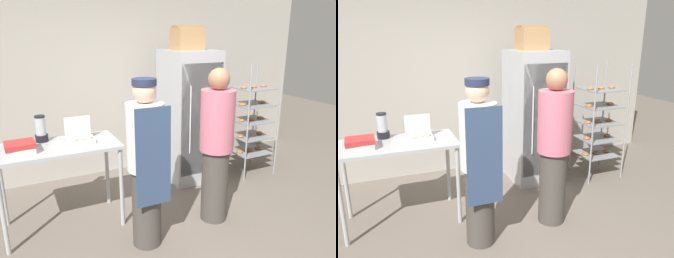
# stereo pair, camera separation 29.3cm
# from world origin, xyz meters

# --- Properties ---
(ground_plane) EXTENTS (14.00, 14.00, 0.00)m
(ground_plane) POSITION_xyz_m (0.00, 0.00, 0.00)
(ground_plane) COLOR #6B6056
(back_wall) EXTENTS (6.40, 0.12, 3.00)m
(back_wall) POSITION_xyz_m (0.00, 2.37, 1.50)
(back_wall) COLOR #ADA89E
(back_wall) RESTS_ON ground_plane
(refrigerator) EXTENTS (0.66, 0.73, 1.82)m
(refrigerator) POSITION_xyz_m (0.74, 1.60, 0.91)
(refrigerator) COLOR #ADAFB5
(refrigerator) RESTS_ON ground_plane
(baking_rack) EXTENTS (0.58, 0.54, 1.64)m
(baking_rack) POSITION_xyz_m (1.67, 1.36, 0.80)
(baking_rack) COLOR #93969B
(baking_rack) RESTS_ON ground_plane
(prep_counter) EXTENTS (1.23, 0.63, 0.93)m
(prep_counter) POSITION_xyz_m (-1.10, 1.08, 0.82)
(prep_counter) COLOR #ADAFB5
(prep_counter) RESTS_ON ground_plane
(donut_box) EXTENTS (0.28, 0.21, 0.26)m
(donut_box) POSITION_xyz_m (-0.87, 1.08, 0.98)
(donut_box) COLOR silver
(donut_box) RESTS_ON prep_counter
(blender_pitcher) EXTENTS (0.13, 0.13, 0.28)m
(blender_pitcher) POSITION_xyz_m (-1.23, 1.28, 1.05)
(blender_pitcher) COLOR black
(blender_pitcher) RESTS_ON prep_counter
(binder_stack) EXTENTS (0.29, 0.25, 0.10)m
(binder_stack) POSITION_xyz_m (-1.45, 1.02, 0.98)
(binder_stack) COLOR silver
(binder_stack) RESTS_ON prep_counter
(cardboard_storage_box) EXTENTS (0.37, 0.30, 0.31)m
(cardboard_storage_box) POSITION_xyz_m (0.68, 1.57, 1.97)
(cardboard_storage_box) COLOR #A87F51
(cardboard_storage_box) RESTS_ON refrigerator
(person_baker) EXTENTS (0.35, 0.37, 1.66)m
(person_baker) POSITION_xyz_m (-0.41, 0.38, 0.86)
(person_baker) COLOR #47423D
(person_baker) RESTS_ON ground_plane
(person_customer) EXTENTS (0.36, 0.36, 1.70)m
(person_customer) POSITION_xyz_m (0.44, 0.48, 0.87)
(person_customer) COLOR #47423D
(person_customer) RESTS_ON ground_plane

